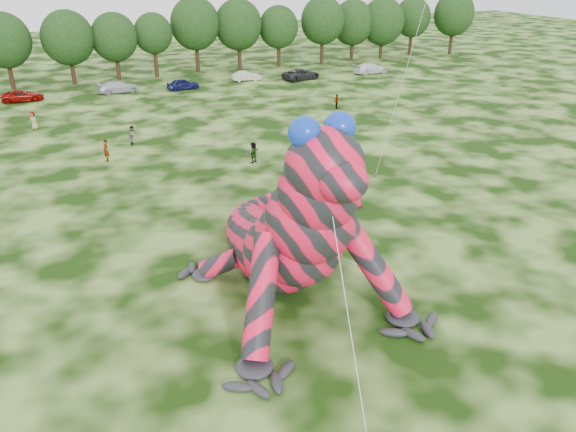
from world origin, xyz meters
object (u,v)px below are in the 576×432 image
(tree_9, at_px, (154,45))
(tree_10, at_px, (196,35))
(car_2, at_px, (22,96))
(car_4, at_px, (183,84))
(spectator_1, at_px, (133,135))
(tree_11, at_px, (239,34))
(spectator_3, at_px, (337,101))
(tree_8, at_px, (115,47))
(car_6, at_px, (301,74))
(tree_6, at_px, (6,51))
(tree_12, at_px, (279,36))
(tree_17, at_px, (453,23))
(tree_15, at_px, (382,28))
(spectator_5, at_px, (253,152))
(tree_16, at_px, (412,26))
(inflatable_gecko, at_px, (271,191))
(tree_13, at_px, (322,30))
(tree_14, at_px, (353,30))
(car_5, at_px, (246,76))
(spectator_4, at_px, (34,121))
(car_3, at_px, (118,87))
(car_7, at_px, (371,68))
(tree_7, at_px, (69,48))
(spectator_0, at_px, (106,151))

(tree_9, distance_m, tree_10, 6.52)
(car_2, xyz_separation_m, car_4, (18.85, -1.47, 0.04))
(spectator_1, bearing_deg, tree_9, -1.60)
(tree_11, bearing_deg, spectator_3, -86.19)
(tree_8, xyz_separation_m, car_6, (23.04, -9.89, -3.73))
(tree_6, xyz_separation_m, spectator_3, (33.16, -25.73, -3.95))
(tree_12, height_order, tree_17, tree_17)
(tree_15, bearing_deg, spectator_5, -133.48)
(tree_6, bearing_deg, tree_15, 1.11)
(tree_6, height_order, tree_16, tree_6)
(inflatable_gecko, bearing_deg, tree_9, 80.63)
(tree_13, distance_m, tree_14, 6.54)
(tree_17, bearing_deg, spectator_1, -153.48)
(tree_8, xyz_separation_m, car_2, (-12.32, -7.94, -3.82))
(inflatable_gecko, xyz_separation_m, car_5, (16.75, 49.40, -4.40))
(inflatable_gecko, bearing_deg, spectator_5, 68.91)
(tree_10, xyz_separation_m, tree_15, (31.08, -0.81, -0.44))
(tree_14, relative_size, spectator_4, 5.29)
(spectator_4, bearing_deg, car_3, 86.51)
(car_4, height_order, car_6, car_6)
(tree_12, distance_m, spectator_5, 44.52)
(tree_14, relative_size, tree_16, 1.00)
(tree_8, relative_size, spectator_3, 5.58)
(tree_10, xyz_separation_m, car_7, (22.57, -11.53, -4.49))
(inflatable_gecko, relative_size, spectator_4, 11.37)
(tree_7, bearing_deg, spectator_5, -74.67)
(tree_11, xyz_separation_m, tree_14, (19.68, 0.53, -0.33))
(tree_6, xyz_separation_m, tree_14, (51.02, 2.04, -0.05))
(tree_7, distance_m, car_4, 15.97)
(tree_9, distance_m, spectator_1, 31.82)
(tree_10, bearing_deg, spectator_4, -135.37)
(tree_16, height_order, spectator_3, tree_16)
(tree_15, xyz_separation_m, tree_17, (13.47, -1.11, 0.33))
(spectator_5, relative_size, spectator_1, 1.03)
(tree_7, bearing_deg, spectator_4, -104.90)
(tree_17, xyz_separation_m, car_2, (-68.48, -7.61, -4.50))
(tree_11, relative_size, spectator_0, 5.42)
(spectator_4, bearing_deg, car_5, 60.37)
(tree_8, relative_size, car_3, 1.78)
(tree_10, bearing_deg, tree_9, -168.98)
(tree_14, height_order, tree_15, tree_15)
(tree_15, bearing_deg, tree_14, 169.26)
(tree_14, xyz_separation_m, car_4, (-31.15, -11.15, -4.00))
(inflatable_gecko, bearing_deg, spectator_0, 99.98)
(tree_13, xyz_separation_m, spectator_4, (-42.80, -21.32, -4.18))
(car_4, bearing_deg, spectator_5, 171.83)
(spectator_1, bearing_deg, spectator_5, -123.58)
(car_4, bearing_deg, tree_15, -79.13)
(tree_9, relative_size, spectator_1, 5.08)
(tree_13, bearing_deg, inflatable_gecko, -119.50)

